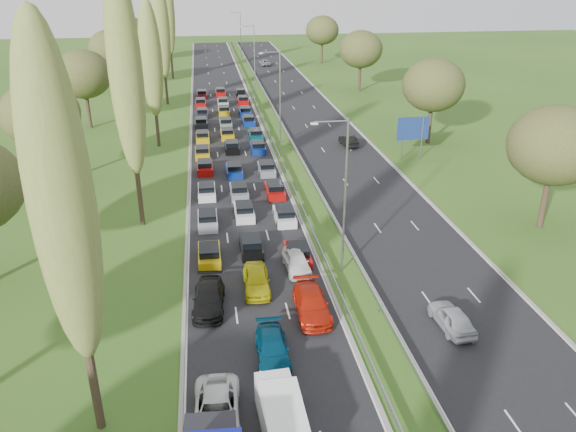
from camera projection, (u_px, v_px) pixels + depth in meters
ground at (278, 139)px, 76.99m from camera, size 260.00×260.00×0.00m
near_carriageway at (228, 136)px, 78.33m from camera, size 10.50×215.00×0.04m
far_carriageway at (323, 132)px, 80.16m from camera, size 10.50×215.00×0.04m
central_reservation at (276, 130)px, 79.02m from camera, size 2.36×215.00×0.32m
lamp_columns at (280, 98)px, 72.75m from camera, size 0.18×140.18×12.00m
poplar_row at (142, 62)px, 59.09m from camera, size 2.80×127.80×22.44m
woodland_left at (32, 123)px, 54.56m from camera, size 8.00×166.00×11.10m
woodland_right at (461, 99)px, 64.47m from camera, size 8.00×153.00×11.10m
traffic_queue_fill at (230, 143)px, 73.58m from camera, size 9.08×68.89×0.80m
near_car_2 at (217, 410)px, 28.72m from camera, size 2.67×5.32×1.45m
near_car_3 at (209, 298)px, 38.43m from camera, size 2.48×5.31×1.50m
near_car_7 at (272, 348)px, 33.45m from camera, size 2.00×4.76×1.37m
near_car_8 at (256, 280)px, 40.58m from camera, size 2.01×4.69×1.58m
near_car_11 at (312, 304)px, 37.74m from camera, size 2.21×5.30×1.53m
near_car_12 at (297, 261)px, 43.24m from camera, size 1.95×4.44×1.49m
far_car_0 at (452, 318)px, 36.29m from camera, size 1.98×4.43×1.48m
far_car_1 at (349, 141)px, 73.58m from camera, size 1.82×4.37×1.40m
far_car_2 at (265, 62)px, 134.54m from camera, size 2.55×5.00×1.35m
white_van_front at (285, 424)px, 27.49m from camera, size 1.94×4.94×1.98m
white_van_rear at (279, 412)px, 28.23m from camera, size 1.88×4.80×1.93m
direction_sign at (413, 130)px, 67.47m from camera, size 4.00×0.23×5.20m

